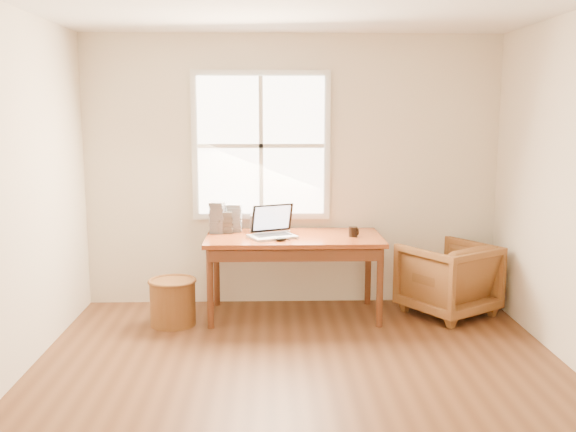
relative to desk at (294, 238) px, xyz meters
name	(u,v)px	position (x,y,z in m)	size (l,w,h in m)	color
room_shell	(300,198)	(-0.02, -1.64, 0.59)	(4.04, 4.54, 2.64)	brown
desk	(294,238)	(0.00, 0.00, 0.00)	(1.60, 0.80, 0.04)	brown
armchair	(448,279)	(1.43, 0.00, -0.39)	(0.72, 0.74, 0.68)	brown
wicker_stool	(173,303)	(-1.08, -0.23, -0.53)	(0.40, 0.40, 0.40)	brown
laptop	(272,222)	(-0.20, -0.08, 0.17)	(0.39, 0.41, 0.29)	silver
mouse	(281,239)	(-0.12, -0.23, 0.04)	(0.10, 0.06, 0.03)	black
coffee_mug	(353,232)	(0.54, -0.04, 0.07)	(0.08, 0.08, 0.09)	black
cd_stack_a	(234,218)	(-0.56, 0.24, 0.15)	(0.13, 0.12, 0.26)	#A9AEB4
cd_stack_b	(225,222)	(-0.64, 0.18, 0.12)	(0.13, 0.12, 0.20)	#242328
cd_stack_c	(218,218)	(-0.71, 0.17, 0.16)	(0.13, 0.11, 0.29)	#9696A2
cd_stack_d	(259,223)	(-0.33, 0.23, 0.10)	(0.13, 0.11, 0.16)	#ACAFB7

